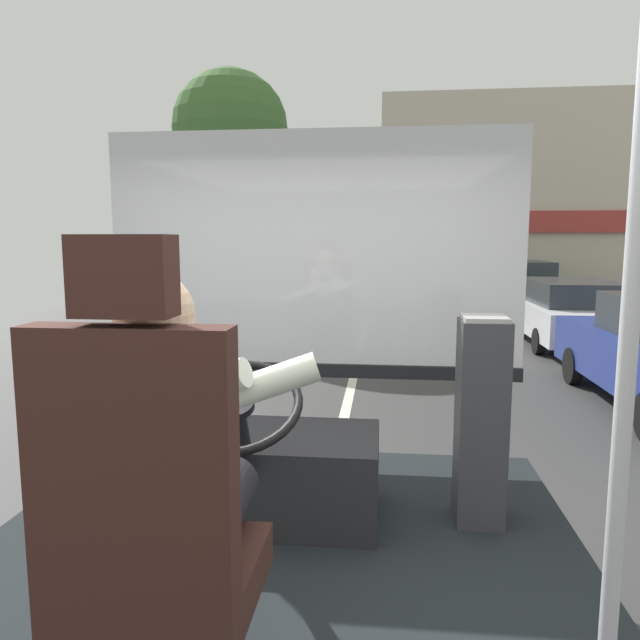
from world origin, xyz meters
name	(u,v)px	position (x,y,z in m)	size (l,w,h in m)	color
ground	(360,350)	(0.00, 8.80, -0.02)	(18.00, 44.00, 0.06)	#383838
driver_seat	(153,539)	(-0.14, -0.58, 1.23)	(0.48, 0.48, 1.31)	black
bus_driver	(168,456)	(-0.14, -0.46, 1.40)	(0.78, 0.53, 0.77)	black
steering_console	(261,471)	(-0.14, 0.69, 0.89)	(1.10, 0.98, 0.80)	black
handrail_pole	(627,370)	(1.00, -0.48, 1.67)	(0.04, 0.04, 1.99)	#B7B7BC
fare_box	(481,421)	(0.88, 0.76, 1.15)	(0.21, 0.24, 0.96)	#333338
windshield_panel	(313,283)	(0.00, 1.62, 1.72)	(2.50, 0.08, 1.48)	silver
street_tree	(231,132)	(-2.93, 10.94, 4.30)	(2.49, 2.49, 5.62)	#4C3828
shop_building	(585,206)	(6.63, 17.63, 3.05)	(12.69, 4.76, 6.10)	#BCB29E
parked_car_white	(568,310)	(3.98, 9.89, 0.63)	(1.86, 4.47, 1.22)	silver
parked_car_green	(513,286)	(3.91, 14.55, 0.74)	(1.97, 4.16, 1.44)	#195633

